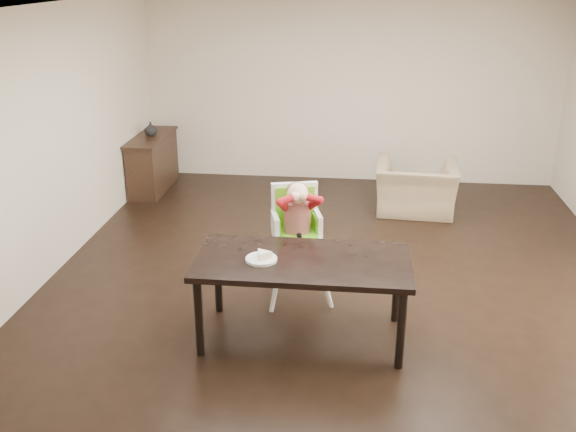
% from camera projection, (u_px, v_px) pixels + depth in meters
% --- Properties ---
extents(ground, '(7.00, 7.00, 0.00)m').
position_uv_depth(ground, '(339.00, 284.00, 6.56)').
color(ground, black).
rests_on(ground, ground).
extents(room_walls, '(6.02, 7.02, 2.71)m').
position_uv_depth(room_walls, '(344.00, 104.00, 5.88)').
color(room_walls, beige).
rests_on(room_walls, ground).
extents(dining_table, '(1.80, 0.90, 0.75)m').
position_uv_depth(dining_table, '(303.00, 268.00, 5.39)').
color(dining_table, black).
rests_on(dining_table, ground).
extents(high_chair, '(0.60, 0.60, 1.17)m').
position_uv_depth(high_chair, '(297.00, 216.00, 6.07)').
color(high_chair, white).
rests_on(high_chair, ground).
extents(plate, '(0.33, 0.33, 0.08)m').
position_uv_depth(plate, '(262.00, 257.00, 5.33)').
color(plate, white).
rests_on(plate, dining_table).
extents(armchair, '(1.07, 0.73, 0.90)m').
position_uv_depth(armchair, '(416.00, 180.00, 8.31)').
color(armchair, '#9C8563').
rests_on(armchair, ground).
extents(sideboard, '(0.44, 1.26, 0.79)m').
position_uv_depth(sideboard, '(153.00, 163.00, 9.20)').
color(sideboard, black).
rests_on(sideboard, ground).
extents(vase, '(0.23, 0.24, 0.19)m').
position_uv_depth(vase, '(151.00, 129.00, 9.06)').
color(vase, '#99999E').
rests_on(vase, sideboard).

